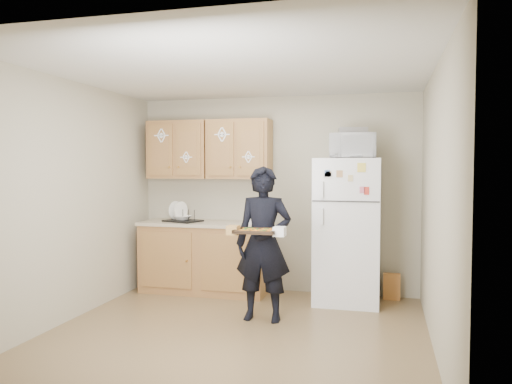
# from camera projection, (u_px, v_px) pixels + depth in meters

# --- Properties ---
(floor) EXTENTS (3.60, 3.60, 0.00)m
(floor) POSITION_uv_depth(u_px,v_px,m) (235.00, 334.00, 4.76)
(floor) COLOR brown
(floor) RESTS_ON ground
(ceiling) EXTENTS (3.60, 3.60, 0.00)m
(ceiling) POSITION_uv_depth(u_px,v_px,m) (234.00, 70.00, 4.64)
(ceiling) COLOR silver
(ceiling) RESTS_ON wall_back
(wall_back) EXTENTS (3.60, 0.04, 2.50)m
(wall_back) POSITION_uv_depth(u_px,v_px,m) (275.00, 194.00, 6.44)
(wall_back) COLOR #ABA38B
(wall_back) RESTS_ON floor
(wall_front) EXTENTS (3.60, 0.04, 2.50)m
(wall_front) POSITION_uv_depth(u_px,v_px,m) (146.00, 226.00, 2.96)
(wall_front) COLOR #ABA38B
(wall_front) RESTS_ON floor
(wall_left) EXTENTS (0.04, 3.60, 2.50)m
(wall_left) POSITION_uv_depth(u_px,v_px,m) (68.00, 201.00, 5.15)
(wall_left) COLOR #ABA38B
(wall_left) RESTS_ON floor
(wall_right) EXTENTS (0.04, 3.60, 2.50)m
(wall_right) POSITION_uv_depth(u_px,v_px,m) (437.00, 208.00, 4.25)
(wall_right) COLOR #ABA38B
(wall_right) RESTS_ON floor
(refrigerator) EXTENTS (0.75, 0.70, 1.70)m
(refrigerator) POSITION_uv_depth(u_px,v_px,m) (348.00, 231.00, 5.87)
(refrigerator) COLOR white
(refrigerator) RESTS_ON floor
(base_cabinet) EXTENTS (1.60, 0.60, 0.86)m
(base_cabinet) POSITION_uv_depth(u_px,v_px,m) (205.00, 258.00, 6.39)
(base_cabinet) COLOR #995935
(base_cabinet) RESTS_ON floor
(countertop) EXTENTS (1.64, 0.64, 0.04)m
(countertop) POSITION_uv_depth(u_px,v_px,m) (205.00, 223.00, 6.36)
(countertop) COLOR #BEA992
(countertop) RESTS_ON base_cabinet
(upper_cab_left) EXTENTS (0.80, 0.33, 0.75)m
(upper_cab_left) POSITION_uv_depth(u_px,v_px,m) (180.00, 150.00, 6.55)
(upper_cab_left) COLOR #995935
(upper_cab_left) RESTS_ON wall_back
(upper_cab_right) EXTENTS (0.80, 0.33, 0.75)m
(upper_cab_right) POSITION_uv_depth(u_px,v_px,m) (239.00, 149.00, 6.34)
(upper_cab_right) COLOR #995935
(upper_cab_right) RESTS_ON wall_back
(cereal_box) EXTENTS (0.20, 0.07, 0.32)m
(cereal_box) POSITION_uv_depth(u_px,v_px,m) (392.00, 287.00, 6.00)
(cereal_box) COLOR #EBA853
(cereal_box) RESTS_ON floor
(person) EXTENTS (0.59, 0.39, 1.61)m
(person) POSITION_uv_depth(u_px,v_px,m) (264.00, 244.00, 5.18)
(person) COLOR black
(person) RESTS_ON floor
(baking_tray) EXTENTS (0.41, 0.30, 0.04)m
(baking_tray) POSITION_uv_depth(u_px,v_px,m) (256.00, 232.00, 4.89)
(baking_tray) COLOR black
(baking_tray) RESTS_ON person
(pizza_front_left) EXTENTS (0.14, 0.14, 0.02)m
(pizza_front_left) POSITION_uv_depth(u_px,v_px,m) (245.00, 231.00, 4.84)
(pizza_front_left) COLOR gold
(pizza_front_left) RESTS_ON baking_tray
(pizza_front_right) EXTENTS (0.14, 0.14, 0.02)m
(pizza_front_right) POSITION_uv_depth(u_px,v_px,m) (264.00, 231.00, 4.80)
(pizza_front_right) COLOR gold
(pizza_front_right) RESTS_ON baking_tray
(pizza_back_left) EXTENTS (0.14, 0.14, 0.02)m
(pizza_back_left) POSITION_uv_depth(u_px,v_px,m) (248.00, 229.00, 4.97)
(pizza_back_left) COLOR gold
(pizza_back_left) RESTS_ON baking_tray
(pizza_back_right) EXTENTS (0.14, 0.14, 0.02)m
(pizza_back_right) POSITION_uv_depth(u_px,v_px,m) (267.00, 230.00, 4.93)
(pizza_back_right) COLOR gold
(pizza_back_right) RESTS_ON baking_tray
(pizza_center) EXTENTS (0.14, 0.14, 0.02)m
(pizza_center) POSITION_uv_depth(u_px,v_px,m) (256.00, 230.00, 4.89)
(pizza_center) COLOR gold
(pizza_center) RESTS_ON baking_tray
(microwave) EXTENTS (0.54, 0.38, 0.29)m
(microwave) POSITION_uv_depth(u_px,v_px,m) (353.00, 146.00, 5.76)
(microwave) COLOR white
(microwave) RESTS_ON refrigerator
(foil_pan) EXTENTS (0.36, 0.28, 0.07)m
(foil_pan) POSITION_uv_depth(u_px,v_px,m) (353.00, 131.00, 5.78)
(foil_pan) COLOR #B3B1B9
(foil_pan) RESTS_ON microwave
(dish_rack) EXTENTS (0.52, 0.45, 0.17)m
(dish_rack) POSITION_uv_depth(u_px,v_px,m) (183.00, 215.00, 6.40)
(dish_rack) COLOR black
(dish_rack) RESTS_ON countertop
(bowl) EXTENTS (0.26, 0.26, 0.06)m
(bowl) POSITION_uv_depth(u_px,v_px,m) (182.00, 218.00, 6.40)
(bowl) COLOR white
(bowl) RESTS_ON dish_rack
(soap_bottle) EXTENTS (0.08, 0.08, 0.17)m
(soap_bottle) POSITION_uv_depth(u_px,v_px,m) (252.00, 217.00, 6.09)
(soap_bottle) COLOR white
(soap_bottle) RESTS_ON countertop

